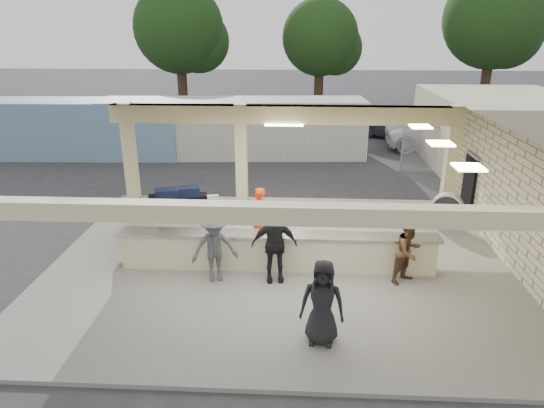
# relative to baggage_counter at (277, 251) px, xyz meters

# --- Properties ---
(ground) EXTENTS (120.00, 120.00, 0.00)m
(ground) POSITION_rel_baggage_counter_xyz_m (0.00, 0.50, -0.59)
(ground) COLOR #2C2C2F
(ground) RESTS_ON ground
(pavilion) EXTENTS (12.01, 10.00, 3.55)m
(pavilion) POSITION_rel_baggage_counter_xyz_m (0.21, 1.16, 0.76)
(pavilion) COLOR slate
(pavilion) RESTS_ON ground
(baggage_counter) EXTENTS (8.20, 0.58, 0.98)m
(baggage_counter) POSITION_rel_baggage_counter_xyz_m (0.00, 0.00, 0.00)
(baggage_counter) COLOR beige
(baggage_counter) RESTS_ON pavilion
(luggage_cart) EXTENTS (3.00, 2.26, 1.56)m
(luggage_cart) POSITION_rel_baggage_counter_xyz_m (-3.09, 1.71, 0.35)
(luggage_cart) COLOR silver
(luggage_cart) RESTS_ON pavilion
(drum_fan) EXTENTS (1.02, 0.66, 1.08)m
(drum_fan) POSITION_rel_baggage_counter_xyz_m (5.17, 3.12, 0.09)
(drum_fan) COLOR silver
(drum_fan) RESTS_ON pavilion
(baggage_handler) EXTENTS (0.37, 0.64, 1.72)m
(baggage_handler) POSITION_rel_baggage_counter_xyz_m (-0.60, 1.43, 0.37)
(baggage_handler) COLOR #FF390D
(baggage_handler) RESTS_ON pavilion
(passenger_a) EXTENTS (0.83, 0.76, 1.61)m
(passenger_a) POSITION_rel_baggage_counter_xyz_m (3.20, -0.50, 0.32)
(passenger_a) COLOR brown
(passenger_a) RESTS_ON pavilion
(passenger_b) EXTENTS (1.16, 0.55, 1.91)m
(passenger_b) POSITION_rel_baggage_counter_xyz_m (-0.05, -0.60, 0.47)
(passenger_b) COLOR black
(passenger_b) RESTS_ON pavilion
(passenger_c) EXTENTS (1.20, 0.71, 1.76)m
(passenger_c) POSITION_rel_baggage_counter_xyz_m (-1.50, -0.70, 0.39)
(passenger_c) COLOR #46464A
(passenger_c) RESTS_ON pavilion
(passenger_d) EXTENTS (0.91, 0.46, 1.78)m
(passenger_d) POSITION_rel_baggage_counter_xyz_m (1.01, -3.05, 0.40)
(passenger_d) COLOR black
(passenger_d) RESTS_ON pavilion
(car_white_a) EXTENTS (5.74, 2.96, 1.60)m
(car_white_a) POSITION_rel_baggage_counter_xyz_m (7.90, 13.58, 0.21)
(car_white_a) COLOR white
(car_white_a) RESTS_ON ground
(car_white_b) EXTENTS (4.79, 2.59, 1.43)m
(car_white_b) POSITION_rel_baggage_counter_xyz_m (10.79, 14.97, 0.13)
(car_white_b) COLOR white
(car_white_b) RESTS_ON ground
(car_dark) EXTENTS (4.39, 3.62, 1.42)m
(car_dark) POSITION_rel_baggage_counter_xyz_m (5.97, 16.04, 0.12)
(car_dark) COLOR black
(car_dark) RESTS_ON ground
(container_white) EXTENTS (12.78, 3.31, 2.74)m
(container_white) POSITION_rel_baggage_counter_xyz_m (-2.65, 11.89, 0.78)
(container_white) COLOR silver
(container_white) RESTS_ON ground
(container_blue) EXTENTS (10.52, 2.91, 2.71)m
(container_blue) POSITION_rel_baggage_counter_xyz_m (-10.42, 11.42, 0.77)
(container_blue) COLOR #6786A6
(container_blue) RESTS_ON ground
(fence) EXTENTS (12.06, 0.06, 2.03)m
(fence) POSITION_rel_baggage_counter_xyz_m (11.00, 9.50, 0.47)
(fence) COLOR gray
(fence) RESTS_ON ground
(tree_left) EXTENTS (6.60, 6.30, 9.00)m
(tree_left) POSITION_rel_baggage_counter_xyz_m (-7.68, 24.66, 5.00)
(tree_left) COLOR #382619
(tree_left) RESTS_ON ground
(tree_mid) EXTENTS (6.00, 5.60, 8.00)m
(tree_mid) POSITION_rel_baggage_counter_xyz_m (2.32, 26.66, 4.38)
(tree_mid) COLOR #382619
(tree_mid) RESTS_ON ground
(tree_right) EXTENTS (7.20, 7.00, 10.00)m
(tree_right) POSITION_rel_baggage_counter_xyz_m (14.32, 25.66, 5.63)
(tree_right) COLOR #382619
(tree_right) RESTS_ON ground
(adjacent_building) EXTENTS (6.00, 8.00, 3.20)m
(adjacent_building) POSITION_rel_baggage_counter_xyz_m (9.50, 10.50, 1.01)
(adjacent_building) COLOR beige
(adjacent_building) RESTS_ON ground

